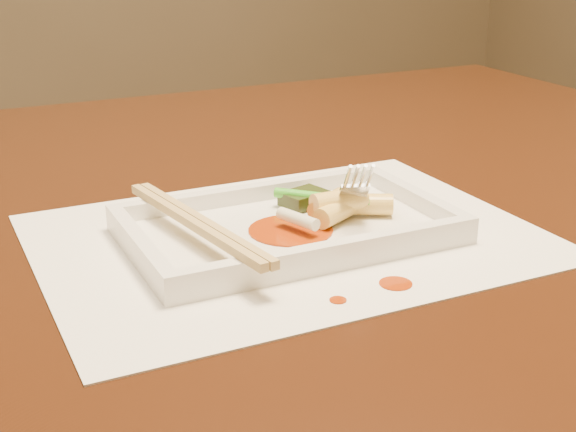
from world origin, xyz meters
name	(u,v)px	position (x,y,z in m)	size (l,w,h in m)	color
table	(189,292)	(0.00, 0.00, 0.65)	(1.40, 0.90, 0.75)	black
placemat	(288,237)	(0.04, -0.14, 0.75)	(0.40, 0.30, 0.00)	white
sauce_splatter_a	(396,284)	(0.07, -0.25, 0.75)	(0.02, 0.02, 0.00)	#9B2D04
sauce_splatter_b	(338,300)	(0.02, -0.26, 0.75)	(0.01, 0.01, 0.00)	#9B2D04
plate_base	(288,232)	(0.04, -0.14, 0.76)	(0.26, 0.16, 0.01)	white
plate_rim_far	(252,193)	(0.04, -0.07, 0.77)	(0.26, 0.01, 0.01)	white
plate_rim_near	(332,252)	(0.04, -0.21, 0.77)	(0.26, 0.01, 0.01)	white
plate_rim_left	(140,245)	(-0.08, -0.14, 0.77)	(0.01, 0.14, 0.01)	white
plate_rim_right	(415,198)	(0.17, -0.14, 0.77)	(0.01, 0.14, 0.01)	white
veg_piece	(304,198)	(0.08, -0.10, 0.77)	(0.04, 0.03, 0.01)	black
scallion_white	(298,219)	(0.04, -0.15, 0.77)	(0.01, 0.01, 0.04)	#EAEACC
scallion_green	(322,198)	(0.08, -0.12, 0.77)	(0.01, 0.01, 0.09)	green
chopstick_a	(192,223)	(-0.04, -0.14, 0.78)	(0.01, 0.20, 0.01)	tan
chopstick_b	(202,222)	(-0.03, -0.14, 0.78)	(0.01, 0.20, 0.01)	tan
fork	(354,125)	(0.11, -0.12, 0.83)	(0.09, 0.10, 0.14)	silver
sauce_blob_0	(291,230)	(0.04, -0.15, 0.76)	(0.07, 0.07, 0.00)	#9B2D04
rice_cake_0	(336,212)	(0.08, -0.15, 0.77)	(0.02, 0.02, 0.04)	#FCE375
rice_cake_1	(329,204)	(0.09, -0.13, 0.77)	(0.02, 0.02, 0.05)	#FCE375
rice_cake_2	(339,202)	(0.09, -0.14, 0.78)	(0.02, 0.02, 0.05)	#FCE375
rice_cake_3	(368,204)	(0.11, -0.14, 0.77)	(0.02, 0.02, 0.04)	#FCE375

